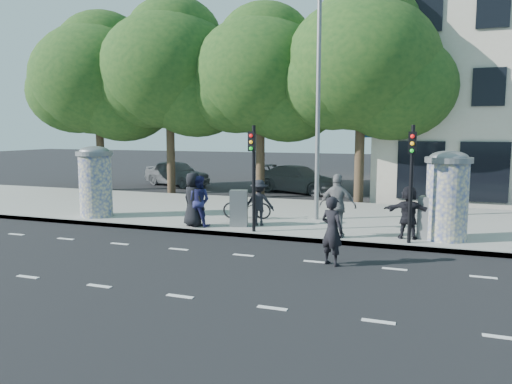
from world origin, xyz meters
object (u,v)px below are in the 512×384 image
at_px(ped_a, 193,199).
at_px(ped_c, 198,201).
at_px(bicycle, 247,206).
at_px(cabinet_left, 239,208).
at_px(ped_d, 259,203).
at_px(man_road, 332,231).
at_px(ad_column_left, 95,180).
at_px(ped_f, 409,212).
at_px(ad_column_right, 447,193).
at_px(car_right, 299,179).
at_px(ped_e, 338,206).
at_px(cabinet_right, 430,218).
at_px(traffic_pole_far, 411,172).
at_px(traffic_pole_near, 253,167).
at_px(street_lamp, 318,90).
at_px(car_left, 177,173).

height_order(ped_a, ped_c, ped_a).
height_order(bicycle, cabinet_left, cabinet_left).
distance_m(ped_d, man_road, 4.86).
xyz_separation_m(ad_column_left, ped_f, (11.34, -0.08, -0.58)).
xyz_separation_m(ad_column_right, car_right, (-7.36, 10.51, -0.81)).
xyz_separation_m(ad_column_right, ped_c, (-7.86, -0.68, -0.52)).
xyz_separation_m(ad_column_left, car_right, (5.04, 10.71, -0.81)).
bearing_deg(ad_column_right, ped_e, -164.67).
distance_m(ad_column_right, cabinet_right, 0.89).
bearing_deg(car_right, traffic_pole_far, -131.41).
relative_size(ad_column_right, ped_a, 1.44).
bearing_deg(ped_d, cabinet_right, 163.07).
relative_size(ad_column_right, ped_c, 1.53).
distance_m(ped_a, car_right, 11.27).
xyz_separation_m(traffic_pole_near, street_lamp, (1.40, 2.84, 2.56)).
xyz_separation_m(ad_column_right, bicycle, (-6.83, 1.22, -0.92)).
height_order(ad_column_left, ped_e, ad_column_left).
relative_size(ped_c, car_right, 0.35).
bearing_deg(ped_c, street_lamp, -145.29).
height_order(traffic_pole_far, ped_a, traffic_pole_far).
distance_m(ped_a, car_left, 14.01).
relative_size(traffic_pole_near, bicycle, 1.90).
distance_m(traffic_pole_far, car_right, 13.15).
bearing_deg(car_right, cabinet_left, -156.40).
distance_m(ped_f, bicycle, 5.97).
height_order(ped_d, cabinet_left, ped_d).
bearing_deg(man_road, bicycle, -21.43).
height_order(ad_column_right, street_lamp, street_lamp).
bearing_deg(car_left, traffic_pole_near, -122.41).
relative_size(bicycle, cabinet_left, 1.45).
bearing_deg(traffic_pole_far, ad_column_right, 42.21).
relative_size(ad_column_right, car_right, 0.53).
distance_m(traffic_pole_far, ped_e, 2.38).
height_order(ped_c, bicycle, ped_c).
bearing_deg(cabinet_left, ped_a, -175.30).
bearing_deg(ped_d, ped_a, 10.28).
xyz_separation_m(man_road, cabinet_right, (2.28, 3.33, -0.09)).
relative_size(man_road, cabinet_left, 1.43).
distance_m(ad_column_right, bicycle, 7.00).
height_order(man_road, car_left, man_road).
xyz_separation_m(traffic_pole_far, bicycle, (-5.83, 2.13, -1.61)).
bearing_deg(ad_column_left, ped_a, -7.04).
bearing_deg(cabinet_right, traffic_pole_far, -109.15).
distance_m(ad_column_right, traffic_pole_far, 1.52).
relative_size(traffic_pole_near, car_right, 0.68).
height_order(street_lamp, cabinet_left, street_lamp).
bearing_deg(street_lamp, ped_a, -143.59).
relative_size(cabinet_left, car_right, 0.25).
bearing_deg(car_left, cabinet_left, -123.11).
height_order(street_lamp, ped_a, street_lamp).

